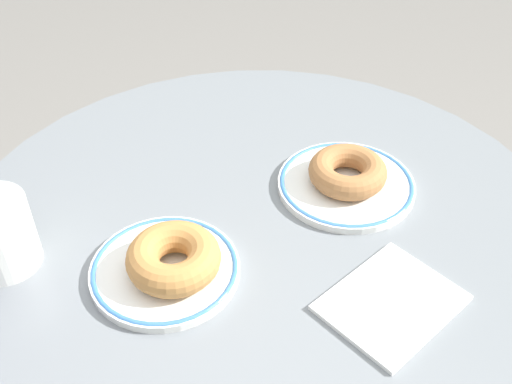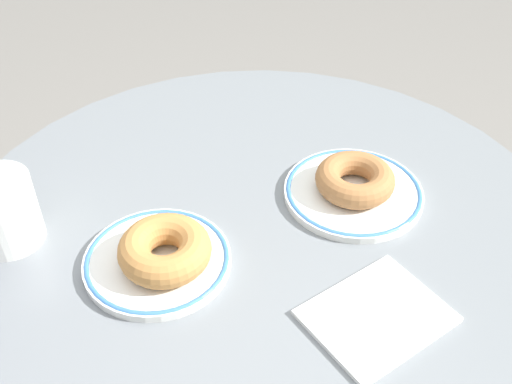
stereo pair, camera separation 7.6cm
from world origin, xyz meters
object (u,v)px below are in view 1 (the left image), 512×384
Objects in this scene: plate_right at (346,184)px; paper_napkin at (391,303)px; donut_cinnamon at (348,171)px; plate_left at (165,269)px; donut_old_fashioned at (172,257)px; cafe_table at (261,329)px.

plate_right reaches higher than paper_napkin.
plate_right is at bearing 180.00° from donut_cinnamon.
donut_cinnamon is (0.00, 0.00, 0.02)m from plate_right.
plate_left reaches higher than paper_napkin.
paper_napkin is at bearing -121.74° from plate_right.
donut_old_fashioned is at bearing 176.61° from donut_cinnamon.
cafe_table is at bearing -5.02° from plate_left.
donut_cinnamon is at bearing 0.00° from plate_right.
cafe_table is at bearing 99.08° from paper_napkin.
donut_cinnamon is at bearing 58.26° from paper_napkin.
donut_old_fashioned is 0.27m from donut_cinnamon.
paper_napkin is (-0.11, -0.17, -0.00)m from plate_right.
cafe_table is 0.27m from donut_cinnamon.
donut_old_fashioned reaches higher than plate_left.
donut_old_fashioned reaches higher than plate_right.
donut_old_fashioned is at bearing -55.59° from plate_left.
plate_right is 0.27m from donut_old_fashioned.
plate_right is at bearing -5.26° from plate_left.
plate_left is 0.94× the size of plate_right.
plate_left is (-0.14, 0.01, 0.21)m from cafe_table.
donut_cinnamon reaches higher than cafe_table.
plate_right is (0.27, -0.03, 0.00)m from plate_left.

